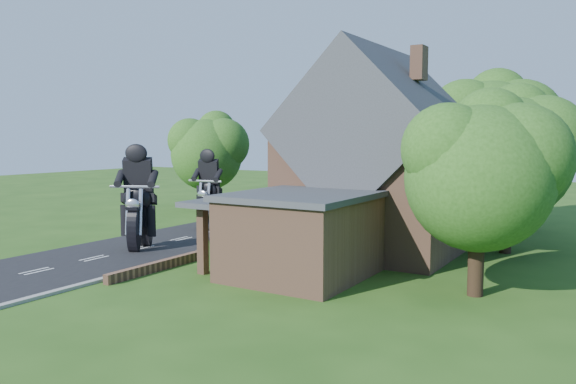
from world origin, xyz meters
The scene contains 19 objects.
ground centered at (0.00, 0.00, 0.00)m, with size 120.00×120.00×0.00m, color #244814.
road centered at (0.00, 0.00, 0.01)m, with size 7.00×80.00×0.02m, color black.
kerb centered at (3.65, 0.00, 0.06)m, with size 0.30×80.00×0.12m, color gray.
garden_wall centered at (4.30, 5.00, 0.20)m, with size 0.30×22.00×0.40m, color brown.
house centered at (10.49, 6.00, 4.34)m, with size 9.54×8.64×10.24m.
annex centered at (9.87, -0.80, 1.77)m, with size 7.05×5.94×3.44m.
tree_annex_side centered at (17.13, 0.10, 4.69)m, with size 5.64×5.20×7.48m.
tree_house_right centered at (16.65, 8.62, 5.19)m, with size 6.51×6.00×8.40m.
tree_behind_house centered at (14.18, 16.14, 6.23)m, with size 7.81×7.20×10.08m.
tree_behind_left centered at (8.16, 17.13, 5.73)m, with size 6.94×6.40×9.16m.
tree_far_road centered at (-6.86, 14.11, 4.84)m, with size 6.08×5.60×7.84m.
shrub_a centered at (5.30, -1.00, 0.55)m, with size 0.90×0.90×1.10m, color #173C13.
shrub_b centered at (5.30, 1.50, 0.55)m, with size 0.90×0.90×1.10m, color #173C13.
shrub_c centered at (5.30, 4.00, 0.55)m, with size 0.90×0.90×1.10m, color #173C13.
shrub_d centered at (5.30, 9.00, 0.55)m, with size 0.90×0.90×1.10m, color #173C13.
shrub_e centered at (5.30, 11.50, 0.55)m, with size 0.90×0.90×1.10m, color #173C13.
shrub_f centered at (5.30, 14.00, 0.55)m, with size 0.90×0.90×1.10m, color #173C13.
motorcycle_lead centered at (0.22, -0.32, 0.80)m, with size 0.44×1.72×1.60m, color black, non-canonical shape.
motorcycle_follow centered at (-0.85, 6.52, 0.75)m, with size 0.41×1.60×1.49m, color black, non-canonical shape.
Camera 1 is at (21.37, -20.35, 5.66)m, focal length 35.00 mm.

